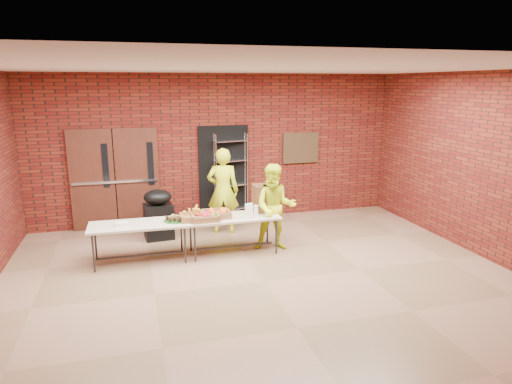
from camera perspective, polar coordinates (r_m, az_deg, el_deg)
room at (r=6.68m, az=1.05°, el=1.50°), size 8.08×7.08×3.28m
double_doors at (r=9.89m, az=-17.16°, el=1.57°), size 1.78×0.12×2.10m
dark_doorway at (r=10.11m, az=-4.05°, el=2.36°), size 1.10×0.06×2.10m
bronze_plaque at (r=10.52m, az=5.61°, el=5.52°), size 0.85×0.04×0.70m
wire_rack at (r=10.02m, az=-3.13°, el=1.80°), size 0.75×0.39×1.94m
table_left at (r=7.96m, az=-14.43°, el=-4.25°), size 1.66×0.72×0.68m
table_right at (r=8.16m, az=-2.90°, el=-3.44°), size 1.64×0.69×0.67m
basket_bananas at (r=7.95m, az=-7.75°, el=-3.10°), size 0.47×0.36×0.15m
basket_oranges at (r=8.08m, az=-5.04°, el=-2.74°), size 0.49×0.38×0.15m
basket_apples at (r=7.91m, az=-6.37°, el=-3.15°), size 0.47×0.36×0.15m
muffin_tray at (r=7.96m, az=-10.10°, el=-3.27°), size 0.38×0.38×0.09m
napkin_box at (r=7.88m, az=-16.43°, el=-3.87°), size 0.20×0.13×0.07m
coffee_dispenser at (r=8.39m, az=0.98°, el=-0.77°), size 0.38×0.34×0.50m
cup_stack_front at (r=8.00m, az=-1.08°, el=-2.40°), size 0.08×0.08×0.25m
cup_stack_mid at (r=8.03m, az=-0.00°, el=-2.45°), size 0.07×0.07×0.22m
cup_stack_back at (r=8.17m, az=-0.64°, el=-2.18°), size 0.07×0.07×0.22m
covered_grill at (r=9.12m, az=-12.10°, el=-2.72°), size 0.58×0.50×0.99m
volunteer_woman at (r=9.22m, az=-4.15°, el=0.15°), size 0.72×0.56×1.74m
volunteer_man at (r=8.29m, az=2.40°, el=-1.91°), size 0.90×0.78×1.58m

